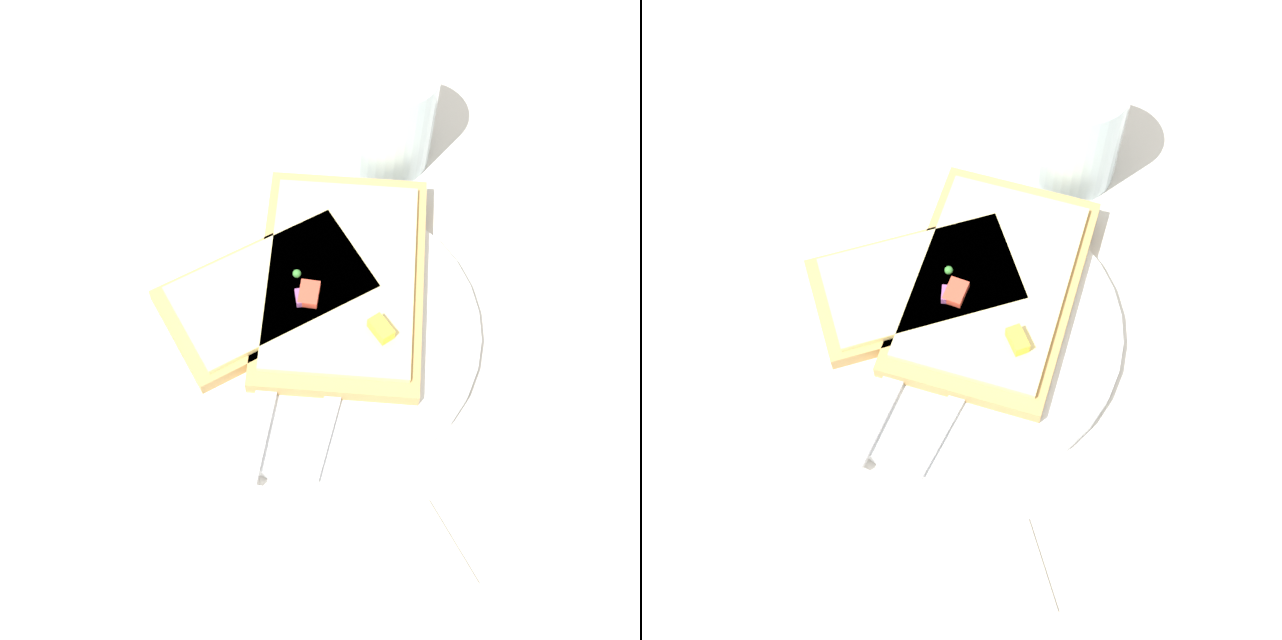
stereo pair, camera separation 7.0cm
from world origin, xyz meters
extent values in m
plane|color=beige|center=(0.00, 0.00, 0.00)|extent=(4.00, 4.00, 0.00)
cylinder|color=white|center=(0.00, 0.00, 0.01)|extent=(0.26, 0.26, 0.01)
cube|color=silver|center=(0.02, 0.06, 0.01)|extent=(0.10, 0.11, 0.01)
cube|color=silver|center=(-0.04, -0.01, 0.01)|extent=(0.06, 0.06, 0.01)
cube|color=silver|center=(-0.08, -0.03, 0.01)|extent=(0.02, 0.02, 0.00)
cube|color=silver|center=(-0.08, -0.04, 0.01)|extent=(0.02, 0.02, 0.00)
cube|color=silver|center=(-0.07, -0.04, 0.01)|extent=(0.02, 0.02, 0.00)
cube|color=silver|center=(-0.06, -0.05, 0.01)|extent=(0.02, 0.02, 0.00)
cube|color=silver|center=(0.08, 0.06, 0.01)|extent=(0.07, 0.08, 0.01)
cube|color=silver|center=(0.01, -0.03, 0.01)|extent=(0.10, 0.12, 0.00)
cube|color=tan|center=(-0.03, -0.02, 0.02)|extent=(0.22, 0.24, 0.01)
cube|color=beige|center=(-0.03, -0.02, 0.03)|extent=(0.19, 0.21, 0.01)
cube|color=yellow|center=(-0.03, 0.04, 0.04)|extent=(0.01, 0.02, 0.01)
cube|color=#934C8E|center=(0.01, -0.02, 0.04)|extent=(0.02, 0.02, 0.01)
cube|color=tan|center=(0.02, -0.04, 0.02)|extent=(0.17, 0.10, 0.01)
cube|color=beige|center=(0.02, -0.04, 0.03)|extent=(0.15, 0.09, 0.01)
sphere|color=#388433|center=(0.00, -0.04, 0.04)|extent=(0.01, 0.01, 0.01)
cube|color=#D14733|center=(0.00, -0.02, 0.04)|extent=(0.03, 0.03, 0.01)
sphere|color=#A4904D|center=(0.03, -0.03, 0.02)|extent=(0.01, 0.01, 0.01)
sphere|color=tan|center=(-0.03, 0.01, 0.02)|extent=(0.01, 0.01, 0.01)
sphere|color=tan|center=(0.00, -0.06, 0.02)|extent=(0.01, 0.01, 0.01)
sphere|color=tan|center=(-0.10, -0.02, 0.02)|extent=(0.01, 0.01, 0.01)
cylinder|color=silver|center=(-0.14, -0.13, 0.05)|extent=(0.08, 0.08, 0.11)
cube|color=beige|center=(0.05, 0.19, 0.00)|extent=(0.11, 0.07, 0.01)
camera|label=1|loc=(0.15, 0.29, 0.64)|focal=50.00mm
camera|label=2|loc=(0.09, 0.31, 0.64)|focal=50.00mm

